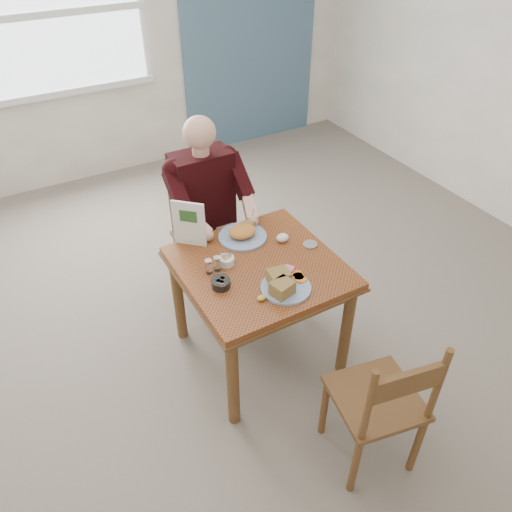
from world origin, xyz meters
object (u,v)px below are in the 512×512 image
chair_far (205,234)px  near_plate (283,284)px  far_plate (243,233)px  table (259,279)px  diner (207,201)px  chair_near (381,404)px

chair_far → near_plate: 1.09m
far_plate → table: bearing=-99.0°
chair_far → far_plate: size_ratio=2.37×
far_plate → diner: bearing=96.3°
chair_far → near_plate: (0.01, -1.05, 0.31)m
near_plate → far_plate: near_plate is taller
far_plate → chair_far: bearing=95.2°
near_plate → diner: bearing=90.5°
table → far_plate: far_plate is taller
table → near_plate: bearing=-88.1°
diner → far_plate: diner is taller
far_plate → chair_near: bearing=-85.5°
chair_near → far_plate: (-0.10, 1.25, 0.30)m
chair_far → diner: size_ratio=0.69×
diner → near_plate: diner is taller
table → far_plate: (0.05, 0.29, 0.14)m
chair_far → diner: bearing=-90.0°
chair_far → diner: diner is taller
chair_far → far_plate: 0.59m
table → chair_far: chair_far is taller
diner → chair_near: bearing=-85.0°
table → diner: bearing=90.0°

